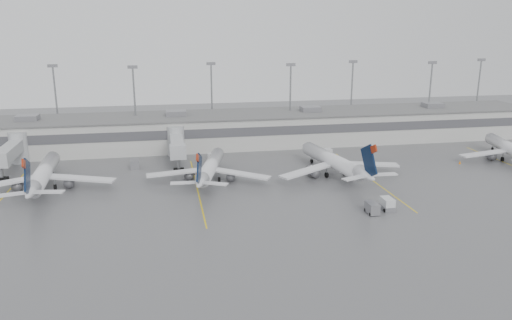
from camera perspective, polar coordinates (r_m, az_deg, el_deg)
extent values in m
plane|color=#555557|center=(77.19, 7.80, -7.98)|extent=(260.00, 260.00, 0.00)
cube|color=#B4B3AE|center=(129.93, -0.18, 3.57)|extent=(150.00, 16.00, 8.00)
cube|color=#47474C|center=(121.99, 0.51, 3.28)|extent=(150.00, 0.15, 2.20)
cube|color=#606060|center=(129.17, -0.18, 5.33)|extent=(152.00, 17.00, 0.30)
cube|color=slate|center=(130.84, -24.67, 4.40)|extent=(5.00, 4.00, 1.30)
cube|color=slate|center=(146.56, 19.52, 5.94)|extent=(5.00, 4.00, 1.30)
cylinder|color=gray|center=(138.72, -21.82, 5.75)|extent=(0.44, 0.44, 20.00)
cube|color=slate|center=(137.60, -22.24, 9.93)|extent=(2.40, 0.50, 0.80)
cylinder|color=gray|center=(128.89, -13.65, 5.76)|extent=(0.44, 0.44, 20.00)
cube|color=slate|center=(127.68, -13.94, 10.28)|extent=(2.40, 0.50, 0.80)
cylinder|color=gray|center=(136.77, -5.07, 6.65)|extent=(0.44, 0.44, 20.00)
cube|color=slate|center=(135.63, -5.17, 10.92)|extent=(2.40, 0.50, 0.80)
cylinder|color=gray|center=(132.94, 3.93, 6.43)|extent=(0.44, 0.44, 20.00)
cube|color=slate|center=(131.78, 4.01, 10.82)|extent=(2.40, 0.50, 0.80)
cylinder|color=gray|center=(146.18, 10.84, 6.99)|extent=(0.44, 0.44, 20.00)
cube|color=slate|center=(145.12, 11.05, 10.98)|extent=(2.40, 0.50, 0.80)
cylinder|color=gray|center=(148.11, 19.18, 6.53)|extent=(0.44, 0.44, 20.00)
cube|color=slate|center=(147.06, 19.53, 10.46)|extent=(2.40, 0.50, 0.80)
cylinder|color=gray|center=(165.01, 23.99, 6.88)|extent=(0.44, 0.44, 20.00)
cube|color=slate|center=(164.08, 24.37, 10.39)|extent=(2.40, 0.50, 0.80)
cylinder|color=#A0A2A5|center=(124.37, -25.46, 1.31)|extent=(4.00, 4.00, 7.00)
cube|color=#A0A2A5|center=(118.09, -26.26, 0.94)|extent=(2.80, 13.00, 2.60)
cube|color=#A0A2A5|center=(111.10, -27.24, 0.00)|extent=(3.40, 2.40, 3.00)
cylinder|color=gray|center=(111.81, -27.06, -1.43)|extent=(0.70, 0.70, 2.80)
cube|color=black|center=(112.08, -27.00, -1.95)|extent=(2.20, 1.20, 0.70)
cylinder|color=#A0A2A5|center=(120.15, -9.14, 2.17)|extent=(4.00, 4.00, 7.00)
cube|color=#A0A2A5|center=(113.64, -9.04, 1.84)|extent=(2.80, 13.00, 2.60)
cube|color=#A0A2A5|center=(106.36, -8.90, 0.92)|extent=(3.40, 2.40, 3.00)
cylinder|color=gray|center=(107.10, -8.84, -0.58)|extent=(0.70, 0.70, 2.80)
cube|color=black|center=(107.39, -8.82, -1.12)|extent=(2.20, 1.20, 0.70)
cube|color=yellow|center=(100.34, -27.15, -4.05)|extent=(0.25, 40.00, 0.01)
cube|color=yellow|center=(96.16, -6.75, -3.21)|extent=(0.25, 40.00, 0.01)
cube|color=yellow|center=(104.29, 12.81, -2.02)|extent=(0.25, 40.00, 0.01)
cylinder|color=silver|center=(103.23, -23.09, -1.34)|extent=(3.94, 21.92, 2.97)
cone|color=silver|center=(114.94, -22.13, 0.36)|extent=(3.09, 2.91, 2.97)
cone|color=silver|center=(90.71, -24.43, -3.41)|extent=(3.19, 5.08, 2.97)
cube|color=silver|center=(102.32, -27.11, -2.41)|extent=(12.97, 6.94, 0.35)
cube|color=silver|center=(99.78, -19.38, -1.99)|extent=(13.11, 5.92, 0.35)
cube|color=black|center=(89.43, -24.68, -1.77)|extent=(0.55, 5.59, 6.48)
cube|color=maroon|center=(87.56, -25.02, -0.39)|extent=(0.39, 2.02, 1.88)
cylinder|color=black|center=(112.36, -22.24, -1.31)|extent=(0.39, 0.91, 0.89)
cylinder|color=black|center=(102.43, -24.27, -3.02)|extent=(0.49, 1.11, 1.09)
cylinder|color=black|center=(101.67, -21.97, -2.90)|extent=(0.49, 1.11, 1.09)
cylinder|color=silver|center=(100.71, -5.19, -0.69)|extent=(7.71, 20.09, 2.73)
cone|color=silver|center=(111.50, -4.29, 0.90)|extent=(3.29, 3.16, 2.73)
cone|color=silver|center=(89.18, -6.41, -2.59)|extent=(3.80, 5.10, 2.73)
cube|color=silver|center=(99.71, -9.03, -1.42)|extent=(11.97, 3.06, 0.32)
cube|color=silver|center=(97.69, -1.71, -1.58)|extent=(11.25, 8.38, 0.32)
cube|color=black|center=(87.98, -6.51, -1.04)|extent=(1.56, 5.03, 5.96)
cube|color=maroon|center=(86.22, -6.69, 0.25)|extent=(0.73, 1.85, 1.73)
cylinder|color=black|center=(109.14, -4.50, -0.68)|extent=(0.52, 0.87, 0.82)
cylinder|color=black|center=(99.95, -6.41, -2.18)|extent=(0.65, 1.07, 1.00)
cylinder|color=black|center=(99.34, -4.23, -2.23)|extent=(0.65, 1.07, 1.00)
cylinder|color=silver|center=(104.91, 8.62, -0.01)|extent=(6.64, 22.06, 2.98)
cone|color=silver|center=(115.47, 5.67, 1.50)|extent=(3.41, 3.25, 2.98)
cone|color=silver|center=(93.94, 12.51, -1.76)|extent=(3.78, 5.40, 2.98)
cube|color=silver|center=(99.61, 5.86, -1.21)|extent=(12.64, 8.30, 0.35)
cube|color=silver|center=(106.33, 12.61, -0.45)|extent=(13.16, 4.42, 0.35)
cube|color=black|center=(92.76, 12.78, -0.14)|extent=(1.24, 5.57, 6.50)
cube|color=maroon|center=(91.08, 13.31, 1.23)|extent=(0.63, 2.03, 1.89)
cylinder|color=black|center=(113.18, 6.39, -0.13)|extent=(0.49, 0.94, 0.89)
cylinder|color=black|center=(102.93, 8.08, -1.70)|extent=(0.63, 1.15, 1.09)
cylinder|color=black|center=(104.92, 10.09, -1.46)|extent=(0.63, 1.15, 1.09)
cylinder|color=silver|center=(129.08, 26.91, 1.25)|extent=(7.16, 20.23, 2.74)
cone|color=silver|center=(139.19, 25.03, 2.39)|extent=(3.25, 3.11, 2.74)
cube|color=silver|center=(124.39, 24.67, 0.69)|extent=(12.06, 3.43, 0.32)
cylinder|color=black|center=(136.89, 25.41, 1.14)|extent=(0.50, 0.87, 0.82)
cylinder|color=black|center=(127.16, 26.34, 0.09)|extent=(0.63, 1.07, 1.01)
cube|color=silver|center=(87.21, 14.76, -4.86)|extent=(1.75, 2.77, 2.06)
cube|color=slate|center=(87.43, 14.73, -5.25)|extent=(1.98, 3.23, 0.80)
cylinder|color=black|center=(88.03, 13.86, -5.10)|extent=(0.26, 0.64, 0.64)
cylinder|color=black|center=(88.81, 14.94, -5.00)|extent=(0.26, 0.64, 0.64)
cylinder|color=black|center=(86.10, 14.50, -5.61)|extent=(0.26, 0.64, 0.64)
cylinder|color=black|center=(86.89, 15.60, -5.50)|extent=(0.26, 0.64, 0.64)
cube|color=slate|center=(84.92, 13.14, -5.34)|extent=(1.68, 2.91, 1.76)
cylinder|color=black|center=(85.75, 12.38, -5.59)|extent=(0.23, 0.58, 0.58)
cylinder|color=black|center=(84.58, 13.84, -5.98)|extent=(0.23, 0.58, 0.58)
cube|color=silver|center=(115.54, -4.97, 0.39)|extent=(2.48, 1.95, 1.55)
cube|color=silver|center=(120.16, 8.09, 0.89)|extent=(2.47, 1.83, 1.61)
cube|color=slate|center=(111.64, -13.70, -0.43)|extent=(2.11, 3.16, 1.89)
cone|color=orange|center=(111.06, -25.21, -1.85)|extent=(0.50, 0.50, 0.79)
cone|color=orange|center=(104.75, -6.75, -1.43)|extent=(0.50, 0.50, 0.79)
cone|color=orange|center=(112.42, 12.21, -0.55)|extent=(0.44, 0.44, 0.70)
cone|color=orange|center=(120.87, 22.28, -0.24)|extent=(0.47, 0.47, 0.75)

